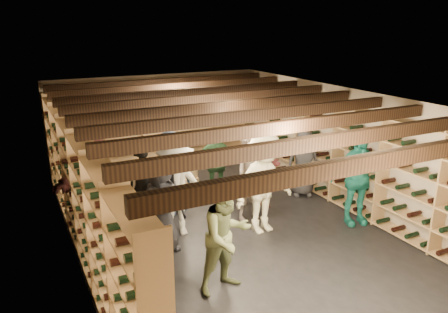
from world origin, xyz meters
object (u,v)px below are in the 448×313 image
(person_6, at_px, (171,172))
(person_7, at_px, (250,175))
(person_2, at_px, (227,236))
(person_9, at_px, (176,188))
(person_0, at_px, (162,205))
(crate_loose, at_px, (252,170))
(person_4, at_px, (357,178))
(person_1, at_px, (145,190))
(person_3, at_px, (264,183))
(person_10, at_px, (216,164))
(person_8, at_px, (259,167))
(crate_stack_right, at_px, (186,177))
(crate_stack_left, at_px, (133,179))
(person_12, at_px, (303,162))
(person_5, at_px, (97,183))

(person_6, distance_m, person_7, 1.58)
(person_2, relative_size, person_9, 0.94)
(person_0, bearing_deg, crate_loose, 25.31)
(person_4, height_order, person_6, person_4)
(crate_loose, bearing_deg, person_4, -84.92)
(person_0, height_order, person_1, person_1)
(person_4, xyz_separation_m, person_9, (-3.16, 1.08, -0.02))
(person_3, distance_m, person_10, 1.83)
(person_2, relative_size, person_8, 0.94)
(person_6, bearing_deg, crate_stack_right, 33.82)
(person_6, relative_size, person_8, 0.95)
(person_1, bearing_deg, person_7, 6.99)
(crate_stack_left, relative_size, person_0, 0.32)
(person_8, bearing_deg, person_3, -100.96)
(person_3, relative_size, person_12, 1.25)
(person_8, relative_size, person_12, 1.19)
(person_5, xyz_separation_m, person_12, (4.34, -0.31, -0.15))
(crate_stack_left, bearing_deg, person_9, -86.99)
(person_2, height_order, person_6, person_6)
(crate_stack_left, height_order, person_10, person_10)
(person_9, bearing_deg, person_8, 17.92)
(person_6, relative_size, person_10, 1.08)
(person_5, height_order, person_8, person_5)
(person_12, bearing_deg, person_5, -161.65)
(person_4, bearing_deg, person_2, -151.08)
(crate_loose, distance_m, person_2, 5.10)
(person_8, bearing_deg, person_2, -114.45)
(person_10, bearing_deg, person_5, -154.42)
(crate_stack_left, relative_size, person_12, 0.36)
(person_3, distance_m, person_5, 3.00)
(person_3, bearing_deg, person_12, 27.54)
(person_0, xyz_separation_m, person_10, (1.78, 1.69, -0.05))
(person_5, distance_m, person_12, 4.35)
(crate_stack_right, distance_m, person_5, 2.78)
(person_0, relative_size, person_3, 0.89)
(person_8, bearing_deg, person_0, -145.77)
(crate_stack_right, distance_m, person_12, 2.77)
(person_0, relative_size, person_12, 1.11)
(person_7, bearing_deg, person_1, 160.74)
(person_4, xyz_separation_m, person_12, (-0.02, 1.61, -0.16))
(person_0, bearing_deg, person_2, -87.22)
(crate_stack_right, distance_m, person_6, 1.66)
(person_7, height_order, person_10, person_7)
(crate_loose, bearing_deg, person_2, -124.27)
(person_4, xyz_separation_m, person_8, (-1.27, 1.40, -0.02))
(person_1, distance_m, person_9, 0.55)
(person_3, height_order, person_6, person_3)
(person_2, distance_m, person_3, 1.93)
(crate_loose, distance_m, person_1, 4.09)
(person_8, xyz_separation_m, person_12, (1.25, 0.22, -0.14))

